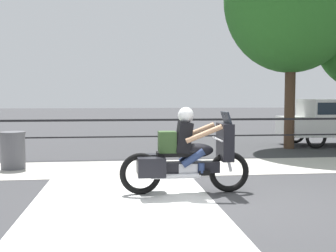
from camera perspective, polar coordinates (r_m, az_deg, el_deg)
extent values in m
plane|color=#38383A|center=(7.24, 7.57, -10.03)|extent=(120.00, 120.00, 0.00)
cube|color=#B7B2A8|center=(10.49, 2.95, -5.59)|extent=(44.00, 2.40, 0.01)
cube|color=silver|center=(6.83, -6.04, -10.84)|extent=(3.02, 6.00, 0.01)
cube|color=black|center=(12.10, 1.57, 0.86)|extent=(36.00, 0.04, 0.06)
cube|color=black|center=(12.13, 1.56, -1.38)|extent=(36.00, 0.03, 0.04)
cylinder|color=black|center=(12.14, 1.56, -1.64)|extent=(0.05, 0.05, 1.12)
torus|color=black|center=(7.83, 8.26, -6.16)|extent=(0.75, 0.11, 0.75)
torus|color=black|center=(7.58, -3.74, -6.47)|extent=(0.75, 0.11, 0.75)
cube|color=black|center=(7.65, 2.36, -5.61)|extent=(1.23, 0.22, 0.20)
cube|color=silver|center=(7.66, 2.60, -5.97)|extent=(0.34, 0.26, 0.26)
ellipsoid|color=black|center=(7.64, 3.81, -3.31)|extent=(0.64, 0.30, 0.26)
cube|color=black|center=(7.59, 1.15, -3.81)|extent=(0.71, 0.28, 0.08)
cube|color=black|center=(7.74, 7.73, -2.13)|extent=(0.20, 0.58, 0.67)
cube|color=#1E232B|center=(7.71, 7.90, 1.09)|extent=(0.10, 0.50, 0.24)
cylinder|color=silver|center=(7.70, 6.72, -1.78)|extent=(0.04, 0.70, 0.04)
cylinder|color=silver|center=(7.49, 1.07, -6.82)|extent=(0.89, 0.09, 0.09)
cube|color=black|center=(7.33, -2.24, -5.62)|extent=(0.48, 0.28, 0.34)
cube|color=black|center=(7.80, -2.52, -5.04)|extent=(0.48, 0.28, 0.34)
cylinder|color=silver|center=(7.78, 8.06, -4.15)|extent=(0.19, 0.06, 0.55)
cube|color=black|center=(7.57, 2.13, -1.52)|extent=(0.31, 0.36, 0.57)
sphere|color=tan|center=(7.55, 2.44, 1.32)|extent=(0.23, 0.23, 0.23)
sphere|color=silver|center=(7.55, 2.44, 1.47)|extent=(0.29, 0.29, 0.29)
cylinder|color=navy|center=(7.49, 3.44, -4.38)|extent=(0.44, 0.13, 0.34)
cylinder|color=navy|center=(7.55, 4.56, -5.69)|extent=(0.11, 0.11, 0.18)
cube|color=black|center=(7.57, 4.93, -6.33)|extent=(0.20, 0.10, 0.09)
cylinder|color=navy|center=(7.79, 3.05, -4.06)|extent=(0.44, 0.13, 0.34)
cylinder|color=navy|center=(7.84, 4.13, -5.32)|extent=(0.11, 0.11, 0.18)
cube|color=black|center=(7.86, 4.48, -5.94)|extent=(0.20, 0.10, 0.09)
cylinder|color=tan|center=(7.33, 4.90, -1.08)|extent=(0.66, 0.09, 0.33)
cylinder|color=tan|center=(7.91, 4.03, -0.71)|extent=(0.66, 0.09, 0.33)
cube|color=#2D4723|center=(7.54, -0.13, -2.17)|extent=(0.31, 0.30, 0.38)
cube|color=silver|center=(16.27, 21.50, 2.29)|extent=(2.15, 1.58, 0.63)
cube|color=#19232D|center=(16.27, 21.50, 2.29)|extent=(1.98, 1.62, 0.41)
torus|color=black|center=(15.12, 19.43, -1.49)|extent=(0.74, 0.11, 0.74)
torus|color=black|center=(16.61, 16.92, -0.97)|extent=(0.74, 0.11, 0.74)
cylinder|color=#515156|center=(10.83, -20.26, -3.30)|extent=(0.57, 0.57, 0.85)
cylinder|color=#515156|center=(10.78, -20.32, -0.90)|extent=(0.60, 0.60, 0.06)
cylinder|color=#473323|center=(14.82, 16.16, 3.20)|extent=(0.35, 0.35, 3.18)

